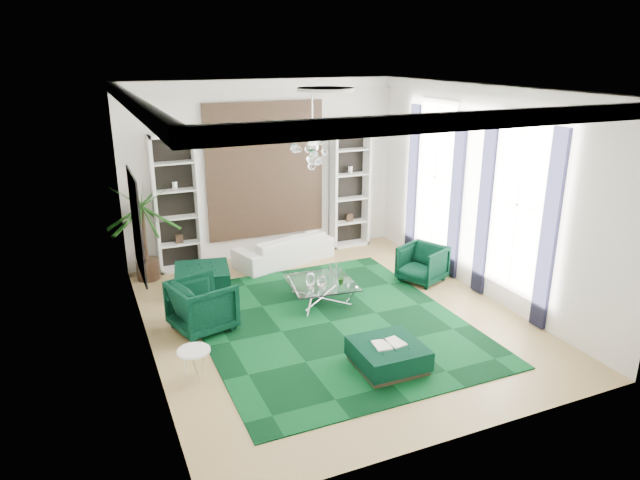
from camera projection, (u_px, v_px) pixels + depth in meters
name	position (u px, v px, depth m)	size (l,w,h in m)	color
floor	(332.00, 318.00, 9.78)	(6.00, 7.00, 0.02)	tan
ceiling	(334.00, 88.00, 8.56)	(6.00, 7.00, 0.02)	white
wall_back	(265.00, 170.00, 12.22)	(6.00, 0.02, 3.80)	white
wall_front	(469.00, 291.00, 6.12)	(6.00, 0.02, 3.80)	white
wall_left	(139.00, 233.00, 8.03)	(0.02, 7.00, 3.80)	white
wall_right	(484.00, 193.00, 10.30)	(0.02, 7.00, 3.80)	white
crown_molding	(334.00, 95.00, 8.60)	(6.00, 7.00, 0.18)	white
ceiling_medallion	(326.00, 89.00, 8.83)	(0.90, 0.90, 0.05)	white
tapestry	(265.00, 170.00, 12.18)	(2.50, 0.06, 2.80)	black
shelving_left	(176.00, 204.00, 11.47)	(0.90, 0.38, 2.80)	white
shelving_right	(350.00, 186.00, 12.94)	(0.90, 0.38, 2.80)	white
painting	(137.00, 225.00, 8.58)	(0.04, 1.30, 1.60)	black
window_near	(518.00, 204.00, 9.51)	(0.03, 1.10, 2.90)	white
curtain_near_a	(549.00, 232.00, 8.90)	(0.07, 0.30, 3.25)	black
curtain_near_b	(485.00, 208.00, 10.26)	(0.07, 0.30, 3.25)	black
window_far	(435.00, 177.00, 11.60)	(0.03, 1.10, 2.90)	white
curtain_far_a	(456.00, 197.00, 10.99)	(0.07, 0.30, 3.25)	black
curtain_far_b	(413.00, 181.00, 12.35)	(0.07, 0.30, 3.25)	black
rug	(330.00, 322.00, 9.56)	(4.20, 5.00, 0.02)	black
sofa	(284.00, 248.00, 12.20)	(2.15, 0.84, 0.63)	white
armchair_left	(202.00, 305.00, 9.23)	(0.90, 0.93, 0.85)	black
armchair_right	(422.00, 264.00, 11.18)	(0.78, 0.80, 0.73)	black
coffee_table	(321.00, 292.00, 10.29)	(1.15, 1.15, 0.40)	white
ottoman_side	(202.00, 279.00, 10.82)	(1.00, 1.00, 0.44)	black
ottoman_front	(388.00, 356.00, 8.16)	(0.94, 0.94, 0.38)	black
book	(388.00, 343.00, 8.10)	(0.45, 0.30, 0.03)	white
side_table	(195.00, 365.00, 7.87)	(0.46, 0.46, 0.44)	white
palm	(143.00, 220.00, 11.02)	(1.53, 1.53, 2.44)	#174511
chandelier	(312.00, 146.00, 9.34)	(0.83, 0.83, 0.75)	white
table_plant	(342.00, 277.00, 10.08)	(0.14, 0.12, 0.26)	#174511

